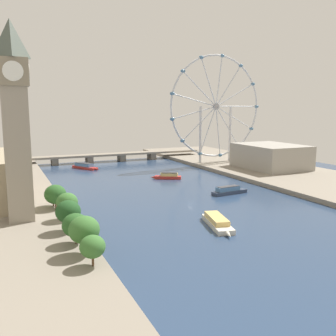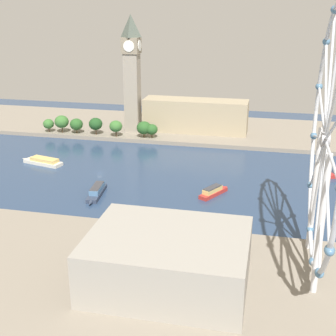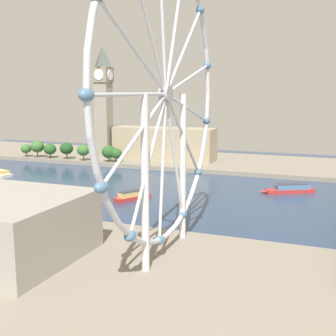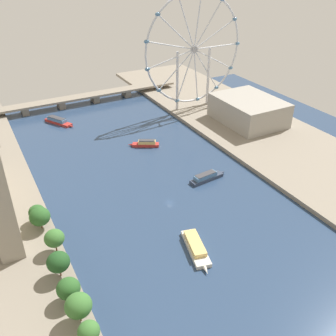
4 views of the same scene
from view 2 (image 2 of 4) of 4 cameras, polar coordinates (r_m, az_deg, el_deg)
ground_plane at (r=305.83m, az=-8.20°, el=-0.60°), size 396.86×396.86×0.00m
riverbank_left at (r=408.38m, az=-2.68°, el=5.02°), size 90.00×520.00×3.00m
riverbank_right at (r=213.05m, az=-18.99°, el=-10.64°), size 90.00×520.00×3.00m
clock_tower at (r=379.79m, az=-4.35°, el=11.37°), size 13.91×13.91×90.62m
parliament_block at (r=384.06m, az=3.31°, el=6.28°), size 22.00×82.93×25.90m
tree_row_embankment at (r=378.01m, az=-8.25°, el=5.11°), size 13.03×94.05×14.09m
ferris_wheel at (r=183.08m, az=18.31°, el=2.97°), size 99.07×3.20×102.68m
riverside_hall at (r=180.33m, az=-0.00°, el=-10.97°), size 45.63×58.97×20.64m
tour_boat_0 at (r=270.12m, az=5.48°, el=-2.81°), size 22.94×15.01×5.23m
tour_boat_2 at (r=329.20m, az=-14.74°, el=0.78°), size 14.44×32.54×4.49m
tour_boat_3 at (r=271.48m, az=-8.55°, el=-2.81°), size 29.22×8.49×5.30m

